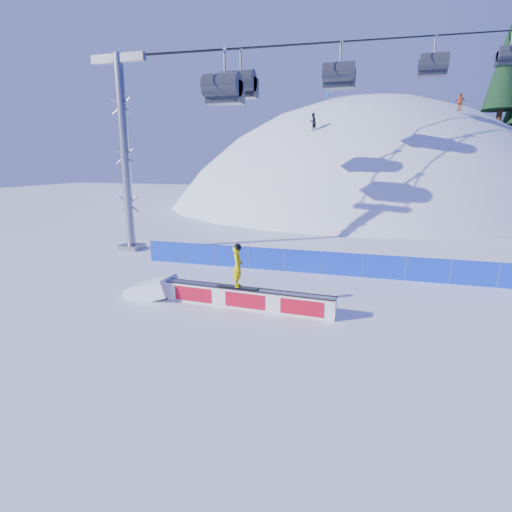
% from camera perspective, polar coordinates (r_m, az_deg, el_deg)
% --- Properties ---
extents(ground, '(160.00, 160.00, 0.00)m').
position_cam_1_polar(ground, '(16.54, 10.90, -6.90)').
color(ground, white).
rests_on(ground, ground).
extents(snow_hill, '(64.00, 64.00, 64.00)m').
position_cam_1_polar(snow_hill, '(62.17, 14.38, -9.53)').
color(snow_hill, white).
rests_on(snow_hill, ground).
extents(safety_fence, '(22.05, 0.05, 1.30)m').
position_cam_1_polar(safety_fence, '(20.66, 12.31, -1.15)').
color(safety_fence, '#1033CF').
rests_on(safety_fence, ground).
extents(chairlift, '(40.80, 41.70, 22.00)m').
position_cam_1_polar(chairlift, '(44.55, 23.09, 26.92)').
color(chairlift, gray).
rests_on(chairlift, ground).
extents(rail_box, '(6.98, 0.85, 0.84)m').
position_cam_1_polar(rail_box, '(15.76, -1.32, -6.09)').
color(rail_box, white).
rests_on(rail_box, ground).
extents(snow_ramp, '(2.17, 1.42, 1.31)m').
position_cam_1_polar(snow_ramp, '(17.85, -14.52, -5.58)').
color(snow_ramp, white).
rests_on(snow_ramp, ground).
extents(snowboarder, '(1.69, 0.67, 1.75)m').
position_cam_1_polar(snowboarder, '(15.52, -2.63, -1.45)').
color(snowboarder, black).
rests_on(snowboarder, rail_box).
extents(distant_skiers, '(20.24, 10.39, 6.28)m').
position_cam_1_polar(distant_skiers, '(46.24, 18.38, 19.41)').
color(distant_skiers, black).
rests_on(distant_skiers, ground).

